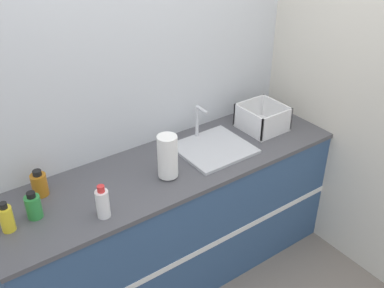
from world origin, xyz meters
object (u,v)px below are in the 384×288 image
object	(u,v)px
sink	(213,147)
paper_towel_roll	(168,157)
dish_rack	(262,120)
bottle_green	(33,206)
bottle_amber	(39,184)
bottle_white_spray	(103,203)
bottle_yellow	(7,218)

from	to	relation	value
sink	paper_towel_roll	xyz separation A→B (m)	(-0.41, -0.09, 0.12)
dish_rack	bottle_green	bearing A→B (deg)	-179.33
bottle_amber	bottle_green	world-z (taller)	bottle_amber
bottle_green	bottle_white_spray	xyz separation A→B (m)	(0.30, -0.20, 0.02)
sink	bottle_white_spray	xyz separation A→B (m)	(-0.88, -0.20, 0.07)
sink	paper_towel_roll	size ratio (longest dim) A/B	1.64
bottle_amber	bottle_yellow	bearing A→B (deg)	-140.16
dish_rack	bottle_green	xyz separation A→B (m)	(-1.63, -0.02, 0.00)
paper_towel_roll	bottle_yellow	bearing A→B (deg)	175.42
bottle_white_spray	bottle_yellow	xyz separation A→B (m)	(-0.44, 0.18, -0.01)
paper_towel_roll	dish_rack	bearing A→B (deg)	7.62
bottle_yellow	bottle_amber	bearing A→B (deg)	39.84
bottle_amber	bottle_white_spray	distance (m)	0.43
paper_towel_roll	bottle_amber	world-z (taller)	paper_towel_roll
bottle_yellow	dish_rack	bearing A→B (deg)	1.38
sink	bottle_green	xyz separation A→B (m)	(-1.18, 0.01, 0.05)
bottle_amber	bottle_green	bearing A→B (deg)	-118.00
sink	bottle_green	bearing A→B (deg)	179.62
paper_towel_roll	bottle_amber	size ratio (longest dim) A/B	1.72
dish_rack	bottle_white_spray	xyz separation A→B (m)	(-1.34, -0.22, 0.02)
paper_towel_roll	bottle_amber	distance (m)	0.73
sink	bottle_green	distance (m)	1.18
paper_towel_roll	bottle_white_spray	size ratio (longest dim) A/B	1.41
sink	bottle_amber	world-z (taller)	sink
sink	bottle_white_spray	size ratio (longest dim) A/B	2.32
paper_towel_roll	bottle_yellow	world-z (taller)	paper_towel_roll
bottle_amber	bottle_yellow	size ratio (longest dim) A/B	0.94
sink	paper_towel_roll	bearing A→B (deg)	-167.74
paper_towel_roll	dish_rack	world-z (taller)	paper_towel_roll
dish_rack	bottle_white_spray	bearing A→B (deg)	-170.49
bottle_amber	bottle_green	distance (m)	0.19
paper_towel_roll	bottle_green	distance (m)	0.78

